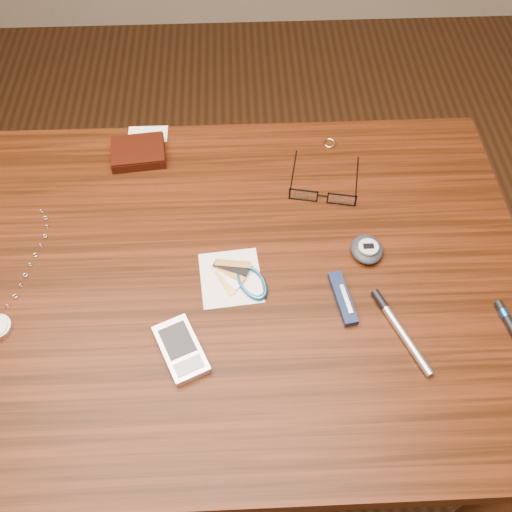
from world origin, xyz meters
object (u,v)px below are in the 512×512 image
object	(u,v)px
wallet_and_card	(139,152)
eyeglasses	(323,195)
pda_phone	(181,349)
pocket_knife	(343,298)
desk	(222,307)
silver_pen	(397,325)
notepad_keys	(241,279)
pedometer	(367,249)

from	to	relation	value
wallet_and_card	eyeglasses	world-z (taller)	eyeglasses
pda_phone	pocket_knife	bearing A→B (deg)	17.30
desk	pocket_knife	xyz separation A→B (m)	(0.19, -0.06, 0.11)
eyeglasses	pocket_knife	bearing A→B (deg)	-87.72
desk	wallet_and_card	size ratio (longest dim) A/B	7.97
silver_pen	pda_phone	bearing A→B (deg)	-175.15
desk	eyeglasses	bearing A→B (deg)	39.59
notepad_keys	silver_pen	world-z (taller)	silver_pen
desk	silver_pen	distance (m)	0.30
eyeglasses	pocket_knife	xyz separation A→B (m)	(0.01, -0.21, -0.01)
notepad_keys	pedometer	bearing A→B (deg)	12.32
pedometer	notepad_keys	size ratio (longest dim) A/B	0.48
eyeglasses	pocket_knife	size ratio (longest dim) A/B	1.48
wallet_and_card	pedometer	size ratio (longest dim) A/B	2.12
pda_phone	notepad_keys	bearing A→B (deg)	53.06
desk	pedometer	bearing A→B (deg)	7.37
wallet_and_card	pda_phone	distance (m)	0.41
pedometer	notepad_keys	distance (m)	0.21
desk	pda_phone	world-z (taller)	pda_phone
pedometer	notepad_keys	xyz separation A→B (m)	(-0.20, -0.04, -0.01)
eyeglasses	silver_pen	distance (m)	0.27
pda_phone	pocket_knife	world-z (taller)	pda_phone
pda_phone	pedometer	bearing A→B (deg)	29.09
desk	eyeglasses	xyz separation A→B (m)	(0.18, 0.15, 0.11)
eyeglasses	notepad_keys	distance (m)	0.22
wallet_and_card	eyeglasses	size ratio (longest dim) A/B	0.90
pedometer	silver_pen	size ratio (longest dim) A/B	0.41
pedometer	eyeglasses	bearing A→B (deg)	116.08
eyeglasses	pedometer	size ratio (longest dim) A/B	2.36
wallet_and_card	pedometer	xyz separation A→B (m)	(0.39, -0.24, 0.00)
pda_phone	desk	bearing A→B (deg)	67.86
wallet_and_card	silver_pen	world-z (taller)	wallet_and_card
eyeglasses	pda_phone	world-z (taller)	eyeglasses
wallet_and_card	pedometer	distance (m)	0.45
pedometer	silver_pen	distance (m)	0.14
pedometer	notepad_keys	world-z (taller)	pedometer
eyeglasses	pedometer	bearing A→B (deg)	-63.92
notepad_keys	desk	bearing A→B (deg)	158.99
desk	wallet_and_card	xyz separation A→B (m)	(-0.15, 0.27, 0.11)
eyeglasses	pda_phone	size ratio (longest dim) A/B	1.26
notepad_keys	silver_pen	size ratio (longest dim) A/B	0.85
desk	silver_pen	bearing A→B (deg)	-21.82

